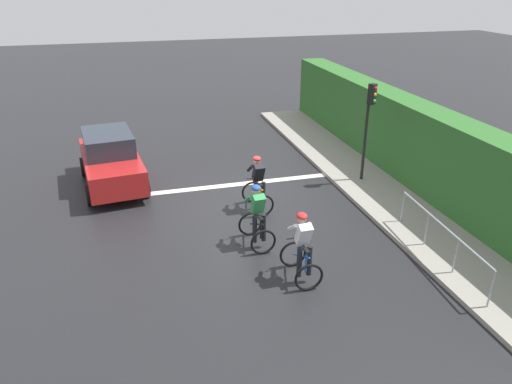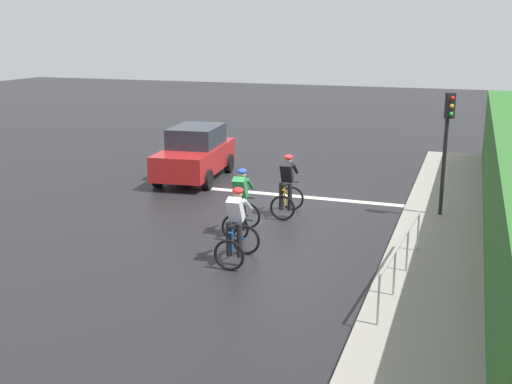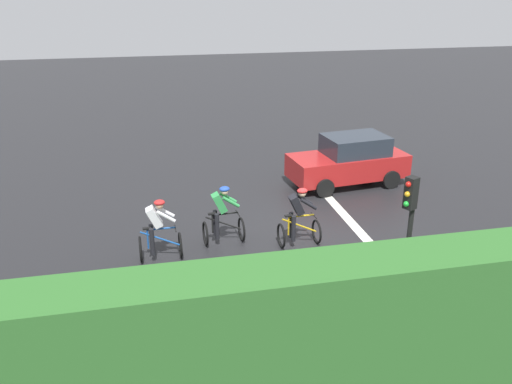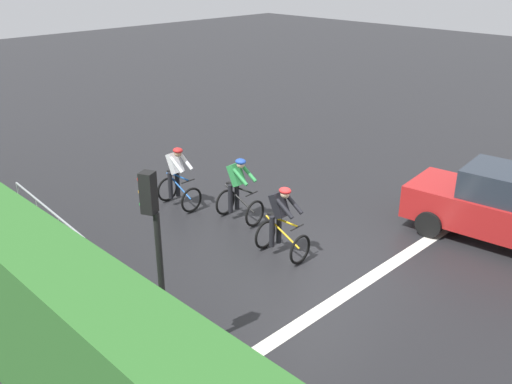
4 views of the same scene
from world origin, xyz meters
TOP-DOWN VIEW (x-y plane):
  - ground_plane at (0.00, 0.00)m, footprint 80.00×80.00m
  - sidewalk_kerb at (-4.63, 2.00)m, footprint 2.80×22.89m
  - stone_wall_low at (-5.53, 2.00)m, footprint 0.44×22.89m
  - hedge_wall at (-5.83, 2.00)m, footprint 1.10×22.89m
  - road_marking_stop_line at (0.00, -1.32)m, footprint 7.00×0.30m
  - cyclist_lead at (-0.26, 4.40)m, footprint 0.69×1.09m
  - cyclist_second at (0.31, 2.66)m, footprint 0.75×1.12m
  - cyclist_mid at (-0.26, 0.67)m, footprint 0.72×1.10m
  - car_red at (3.89, -2.43)m, footprint 2.24×4.27m
  - traffic_light_near_crossing at (-4.22, -0.36)m, footprint 0.27×0.30m
  - pedestrian_railing_kerbside at (-3.73, 4.61)m, footprint 0.34×3.94m

SIDE VIEW (x-z plane):
  - ground_plane at x=0.00m, z-range 0.00..0.00m
  - road_marking_stop_line at x=0.00m, z-range 0.00..0.01m
  - sidewalk_kerb at x=-4.63m, z-range 0.00..0.12m
  - stone_wall_low at x=-5.53m, z-range 0.00..0.41m
  - cyclist_lead at x=-0.26m, z-range -0.03..1.63m
  - cyclist_second at x=0.31m, z-range -0.03..1.63m
  - cyclist_mid at x=-0.26m, z-range -0.03..1.63m
  - pedestrian_railing_kerbside at x=-3.73m, z-range 0.29..1.31m
  - car_red at x=3.89m, z-range -0.01..1.75m
  - hedge_wall at x=-5.83m, z-range 0.00..2.65m
  - traffic_light_near_crossing at x=-4.22m, z-range 0.55..3.89m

